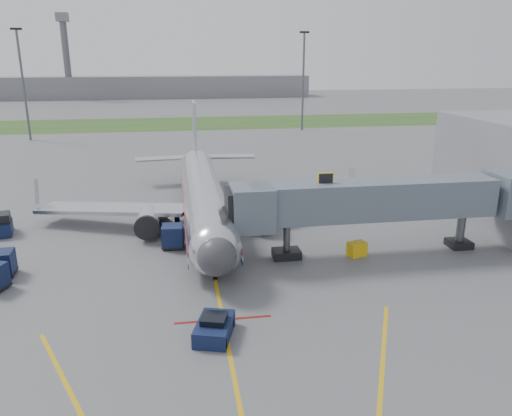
{
  "coord_description": "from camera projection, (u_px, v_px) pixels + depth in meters",
  "views": [
    {
      "loc": [
        -2.35,
        -31.35,
        15.62
      ],
      "look_at": [
        4.1,
        8.61,
        3.2
      ],
      "focal_mm": 35.0,
      "sensor_mm": 36.0,
      "label": 1
    }
  ],
  "objects": [
    {
      "name": "ramp_worker",
      "position": [
        173.0,
        211.0,
        49.51
      ],
      "size": [
        0.7,
        0.7,
        1.64
      ],
      "primitive_type": "imported",
      "rotation": [
        0.0,
        0.0,
        0.78
      ],
      "color": "#ABCE18",
      "rests_on": "ground"
    },
    {
      "name": "belt_loader",
      "position": [
        162.0,
        222.0,
        47.38
      ],
      "size": [
        2.29,
        3.82,
        1.81
      ],
      "color": "#0B1034",
      "rests_on": "ground"
    },
    {
      "name": "grass_strip",
      "position": [
        185.0,
        123.0,
        119.47
      ],
      "size": [
        300.0,
        25.0,
        0.01
      ],
      "primitive_type": "cube",
      "color": "#2D4C1E",
      "rests_on": "ground"
    },
    {
      "name": "ground",
      "position": [
        217.0,
        291.0,
        34.53
      ],
      "size": [
        400.0,
        400.0,
        0.0
      ],
      "primitive_type": "plane",
      "color": "#565659",
      "rests_on": "ground"
    },
    {
      "name": "control_tower",
      "position": [
        66.0,
        50.0,
        179.07
      ],
      "size": [
        4.0,
        4.0,
        30.0
      ],
      "color": "#595B60",
      "rests_on": "ground"
    },
    {
      "name": "ground_power_cart",
      "position": [
        357.0,
        249.0,
        40.46
      ],
      "size": [
        1.65,
        1.33,
        1.15
      ],
      "color": "#EAB40D",
      "rests_on": "ground"
    },
    {
      "name": "apron_markings",
      "position": [
        229.0,
        350.0,
        27.54
      ],
      "size": [
        21.52,
        50.0,
        0.01
      ],
      "color": "gold",
      "rests_on": "ground"
    },
    {
      "name": "baggage_cart_c",
      "position": [
        2.0,
        263.0,
        36.64
      ],
      "size": [
        1.84,
        1.84,
        1.9
      ],
      "color": "#0B1034",
      "rests_on": "ground"
    },
    {
      "name": "airliner",
      "position": [
        203.0,
        196.0,
        48.14
      ],
      "size": [
        32.1,
        35.67,
        10.25
      ],
      "color": "silver",
      "rests_on": "ground"
    },
    {
      "name": "light_mast_left",
      "position": [
        23.0,
        82.0,
        92.86
      ],
      "size": [
        2.0,
        0.44,
        20.4
      ],
      "color": "#595B60",
      "rests_on": "ground"
    },
    {
      "name": "light_mast_right",
      "position": [
        303.0,
        79.0,
        105.96
      ],
      "size": [
        2.0,
        0.44,
        20.4
      ],
      "color": "#595B60",
      "rests_on": "ground"
    },
    {
      "name": "jet_bridge",
      "position": [
        371.0,
        201.0,
        39.9
      ],
      "size": [
        25.3,
        4.0,
        6.9
      ],
      "color": "slate",
      "rests_on": "ground"
    },
    {
      "name": "distant_terminal",
      "position": [
        153.0,
        87.0,
        192.27
      ],
      "size": [
        120.0,
        14.0,
        8.0
      ],
      "primitive_type": "cube",
      "color": "slate",
      "rests_on": "ground"
    },
    {
      "name": "pushback_tug",
      "position": [
        214.0,
        328.0,
        28.8
      ],
      "size": [
        2.74,
        3.56,
        1.31
      ],
      "color": "#0B1034",
      "rests_on": "ground"
    },
    {
      "name": "baggage_tug",
      "position": [
        3.0,
        225.0,
        45.22
      ],
      "size": [
        2.07,
        3.09,
        1.98
      ],
      "color": "#0B1034",
      "rests_on": "ground"
    },
    {
      "name": "baggage_cart_a",
      "position": [
        173.0,
        236.0,
        42.07
      ],
      "size": [
        1.94,
        1.94,
        1.94
      ],
      "color": "#0B1034",
      "rests_on": "ground"
    }
  ]
}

